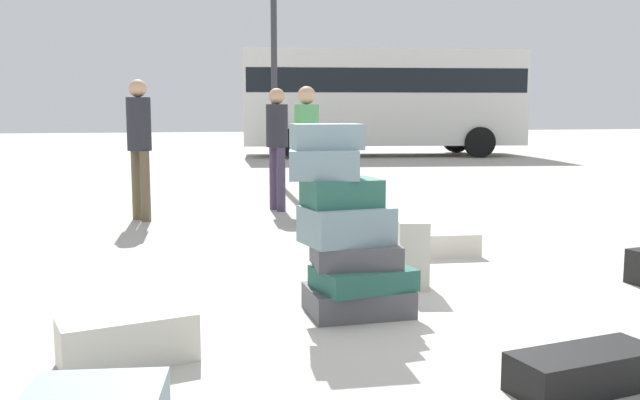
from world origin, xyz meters
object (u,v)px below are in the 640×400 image
at_px(suitcase_black_left_side, 585,370).
at_px(suitcase_cream_foreground_near, 128,339).
at_px(parked_bus, 381,95).
at_px(person_tourist_with_camera, 307,142).
at_px(person_passerby_in_red, 277,138).
at_px(suitcase_cream_foreground_far, 411,253).
at_px(suitcase_cream_behind_tower, 436,243).
at_px(person_bearded_onlooker, 139,137).
at_px(suitcase_tower, 347,233).

height_order(suitcase_black_left_side, suitcase_cream_foreground_near, suitcase_cream_foreground_near).
bearing_deg(parked_bus, person_tourist_with_camera, -103.67).
distance_m(suitcase_black_left_side, person_passerby_in_red, 6.60).
bearing_deg(suitcase_cream_foreground_far, person_passerby_in_red, 106.56).
xyz_separation_m(suitcase_cream_behind_tower, suitcase_cream_foreground_far, (-0.68, -1.13, 0.16)).
xyz_separation_m(suitcase_cream_foreground_near, person_passerby_in_red, (1.79, 5.63, 0.88)).
bearing_deg(suitcase_cream_foreground_near, person_bearded_onlooker, 75.69).
xyz_separation_m(suitcase_cream_behind_tower, person_bearded_onlooker, (-2.84, 2.78, 0.95)).
height_order(suitcase_tower, parked_bus, parked_bus).
xyz_separation_m(suitcase_tower, parked_bus, (5.43, 15.91, 1.28)).
relative_size(suitcase_black_left_side, person_tourist_with_camera, 0.47).
bearing_deg(suitcase_tower, suitcase_cream_behind_tower, 51.04).
xyz_separation_m(suitcase_cream_foreground_near, suitcase_cream_foreground_far, (2.12, 1.24, 0.13)).
height_order(suitcase_cream_foreground_near, suitcase_cream_foreground_far, suitcase_cream_foreground_far).
height_order(suitcase_cream_behind_tower, person_passerby_in_red, person_passerby_in_red).
bearing_deg(person_passerby_in_red, suitcase_black_left_side, -13.97).
bearing_deg(suitcase_tower, person_passerby_in_red, 85.98).
height_order(suitcase_tower, suitcase_cream_foreground_near, suitcase_tower).
relative_size(suitcase_black_left_side, suitcase_cream_behind_tower, 1.02).
relative_size(suitcase_cream_behind_tower, person_passerby_in_red, 0.46).
bearing_deg(person_tourist_with_camera, suitcase_black_left_side, -2.96).
xyz_separation_m(suitcase_tower, person_tourist_with_camera, (0.52, 3.79, 0.45)).
relative_size(suitcase_black_left_side, person_bearded_onlooker, 0.44).
relative_size(suitcase_cream_behind_tower, suitcase_cream_foreground_far, 1.44).
relative_size(suitcase_cream_behind_tower, person_bearded_onlooker, 0.44).
bearing_deg(suitcase_tower, person_tourist_with_camera, 82.18).
xyz_separation_m(suitcase_black_left_side, person_tourist_with_camera, (-0.28, 5.38, 0.90)).
height_order(suitcase_cream_foreground_near, parked_bus, parked_bus).
xyz_separation_m(suitcase_cream_foreground_near, parked_bus, (6.88, 16.60, 1.70)).
distance_m(suitcase_tower, parked_bus, 16.86).
relative_size(suitcase_cream_foreground_far, person_bearded_onlooker, 0.30).
bearing_deg(suitcase_cream_foreground_near, parked_bus, 52.77).
height_order(suitcase_cream_foreground_near, person_tourist_with_camera, person_tourist_with_camera).
xyz_separation_m(person_tourist_with_camera, parked_bus, (4.91, 12.11, 0.83)).
height_order(suitcase_cream_behind_tower, person_bearded_onlooker, person_bearded_onlooker).
xyz_separation_m(suitcase_tower, suitcase_black_left_side, (0.80, -1.58, -0.45)).
bearing_deg(suitcase_tower, person_bearded_onlooker, 108.35).
distance_m(suitcase_cream_foreground_far, parked_bus, 16.15).
relative_size(suitcase_tower, suitcase_cream_foreground_far, 2.42).
bearing_deg(suitcase_cream_foreground_far, suitcase_cream_behind_tower, 71.17).
relative_size(suitcase_tower, person_passerby_in_red, 0.77).
height_order(person_bearded_onlooker, person_passerby_in_red, person_bearded_onlooker).
relative_size(suitcase_cream_foreground_far, person_passerby_in_red, 0.32).
bearing_deg(person_tourist_with_camera, parked_bus, 151.99).
bearing_deg(person_tourist_with_camera, person_bearded_onlooker, -114.33).
bearing_deg(person_tourist_with_camera, person_passerby_in_red, -177.27).
bearing_deg(person_bearded_onlooker, suitcase_cream_foreground_near, -30.34).
relative_size(suitcase_cream_foreground_near, parked_bus, 0.08).
relative_size(suitcase_cream_foreground_near, person_passerby_in_red, 0.43).
bearing_deg(person_bearded_onlooker, suitcase_black_left_side, -10.09).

